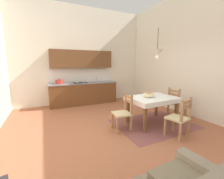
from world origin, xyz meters
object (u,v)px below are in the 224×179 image
kitchen_cabinetry (83,84)px  dining_table (152,102)px  dining_chair_window_side (176,103)px  fruit_bowl (149,95)px  pendant_lamp (157,52)px  dining_chair_camera_side (179,118)px  dining_chair_tv_side (123,113)px

kitchen_cabinetry → dining_table: (1.20, -2.87, -0.24)m
kitchen_cabinetry → dining_chair_window_side: bearing=-51.9°
fruit_bowl → pendant_lamp: pendant_lamp is taller
dining_chair_window_side → pendant_lamp: (-0.91, -0.05, 1.51)m
dining_chair_camera_side → fruit_bowl: 1.01m
dining_chair_camera_side → dining_chair_tv_side: (-0.96, 0.86, 0.00)m
dining_chair_camera_side → dining_chair_tv_side: bearing=138.4°
dining_chair_tv_side → dining_chair_window_side: bearing=2.5°
pendant_lamp → dining_chair_window_side: bearing=2.9°
kitchen_cabinetry → pendant_lamp: 3.33m
kitchen_cabinetry → pendant_lamp: size_ratio=3.41×
dining_table → dining_chair_window_side: size_ratio=1.41×
dining_chair_camera_side → fruit_bowl: size_ratio=3.10×
dining_chair_camera_side → dining_chair_window_side: 1.36m
dining_chair_camera_side → pendant_lamp: size_ratio=1.16×
dining_table → pendant_lamp: size_ratio=1.63×
fruit_bowl → pendant_lamp: 1.16m
kitchen_cabinetry → dining_chair_tv_side: (0.26, -2.90, -0.41)m
dining_table → kitchen_cabinetry: bearing=112.7°
dining_chair_tv_side → fruit_bowl: 0.92m
dining_table → fruit_bowl: bearing=159.9°
kitchen_cabinetry → dining_chair_tv_side: 2.94m
kitchen_cabinetry → fruit_bowl: (1.10, -2.83, -0.04)m
dining_chair_tv_side → pendant_lamp: (1.04, 0.04, 1.51)m
dining_chair_camera_side → fruit_bowl: (-0.12, 0.93, 0.37)m
dining_table → pendant_lamp: bearing=1.5°
dining_chair_camera_side → dining_chair_window_side: same height
dining_table → pendant_lamp: 1.34m
kitchen_cabinetry → dining_table: size_ratio=2.09×
dining_chair_camera_side → dining_chair_window_side: bearing=43.7°
pendant_lamp → dining_chair_camera_side: bearing=-94.7°
dining_chair_window_side → pendant_lamp: bearing=-177.1°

